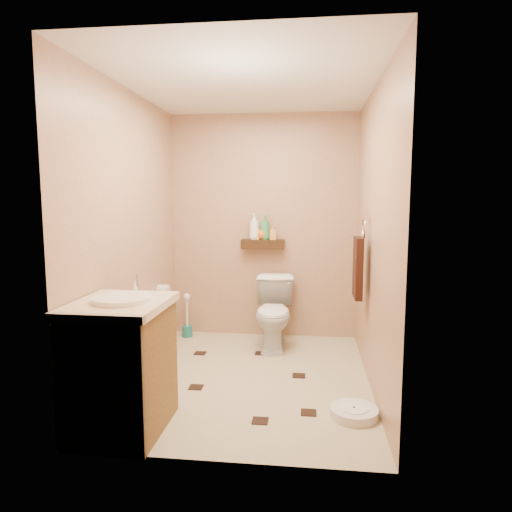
# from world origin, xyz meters

# --- Properties ---
(ground) EXTENTS (2.50, 2.50, 0.00)m
(ground) POSITION_xyz_m (0.00, 0.00, 0.00)
(ground) COLOR #BDAD8A
(ground) RESTS_ON ground
(wall_back) EXTENTS (2.00, 0.04, 2.40)m
(wall_back) POSITION_xyz_m (0.00, 1.25, 1.20)
(wall_back) COLOR tan
(wall_back) RESTS_ON ground
(wall_front) EXTENTS (2.00, 0.04, 2.40)m
(wall_front) POSITION_xyz_m (0.00, -1.25, 1.20)
(wall_front) COLOR tan
(wall_front) RESTS_ON ground
(wall_left) EXTENTS (0.04, 2.50, 2.40)m
(wall_left) POSITION_xyz_m (-1.00, 0.00, 1.20)
(wall_left) COLOR tan
(wall_left) RESTS_ON ground
(wall_right) EXTENTS (0.04, 2.50, 2.40)m
(wall_right) POSITION_xyz_m (1.00, 0.00, 1.20)
(wall_right) COLOR tan
(wall_right) RESTS_ON ground
(ceiling) EXTENTS (2.00, 2.50, 0.02)m
(ceiling) POSITION_xyz_m (0.00, 0.00, 2.40)
(ceiling) COLOR silver
(ceiling) RESTS_ON wall_back
(wall_shelf) EXTENTS (0.46, 0.14, 0.10)m
(wall_shelf) POSITION_xyz_m (0.00, 1.17, 1.02)
(wall_shelf) COLOR #331F0D
(wall_shelf) RESTS_ON wall_back
(floor_accents) EXTENTS (1.17, 1.47, 0.01)m
(floor_accents) POSITION_xyz_m (0.03, -0.06, 0.00)
(floor_accents) COLOR black
(floor_accents) RESTS_ON ground
(toilet) EXTENTS (0.42, 0.71, 0.71)m
(toilet) POSITION_xyz_m (0.15, 0.83, 0.35)
(toilet) COLOR white
(toilet) RESTS_ON ground
(vanity) EXTENTS (0.58, 0.71, 0.99)m
(vanity) POSITION_xyz_m (-0.70, -0.95, 0.44)
(vanity) COLOR brown
(vanity) RESTS_ON ground
(bathroom_scale) EXTENTS (0.41, 0.41, 0.07)m
(bathroom_scale) POSITION_xyz_m (0.82, -0.60, 0.03)
(bathroom_scale) COLOR silver
(bathroom_scale) RESTS_ON ground
(toilet_brush) EXTENTS (0.11, 0.11, 0.48)m
(toilet_brush) POSITION_xyz_m (-0.82, 1.07, 0.17)
(toilet_brush) COLOR #1B6C63
(toilet_brush) RESTS_ON ground
(towel_ring) EXTENTS (0.12, 0.30, 0.76)m
(towel_ring) POSITION_xyz_m (0.91, 0.25, 0.95)
(towel_ring) COLOR silver
(towel_ring) RESTS_ON wall_right
(toilet_paper) EXTENTS (0.12, 0.11, 0.12)m
(toilet_paper) POSITION_xyz_m (-0.94, 0.65, 0.60)
(toilet_paper) COLOR silver
(toilet_paper) RESTS_ON wall_left
(bottle_a) EXTENTS (0.15, 0.15, 0.28)m
(bottle_a) POSITION_xyz_m (-0.09, 1.17, 1.21)
(bottle_a) COLOR white
(bottle_a) RESTS_ON wall_shelf
(bottle_b) EXTENTS (0.08, 0.08, 0.16)m
(bottle_b) POSITION_xyz_m (-0.07, 1.17, 1.15)
(bottle_b) COLOR yellow
(bottle_b) RESTS_ON wall_shelf
(bottle_c) EXTENTS (0.17, 0.17, 0.16)m
(bottle_c) POSITION_xyz_m (-0.01, 1.17, 1.15)
(bottle_c) COLOR #D15C18
(bottle_c) RESTS_ON wall_shelf
(bottle_d) EXTENTS (0.10, 0.10, 0.26)m
(bottle_d) POSITION_xyz_m (0.02, 1.17, 1.20)
(bottle_d) COLOR #309152
(bottle_d) RESTS_ON wall_shelf
(bottle_e) EXTENTS (0.09, 0.08, 0.15)m
(bottle_e) POSITION_xyz_m (0.10, 1.17, 1.15)
(bottle_e) COLOR #EE994F
(bottle_e) RESTS_ON wall_shelf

